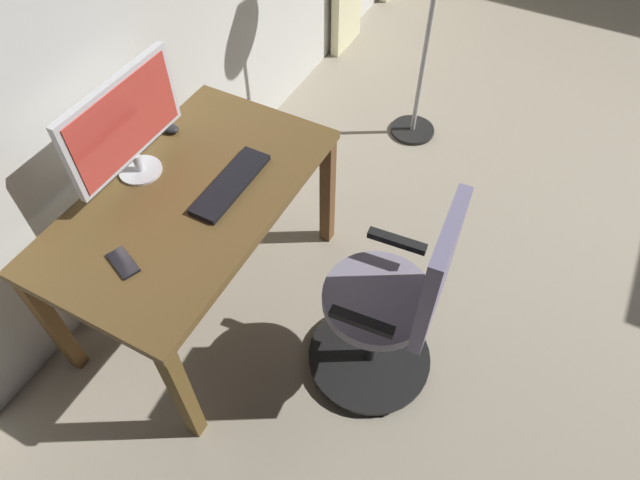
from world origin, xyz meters
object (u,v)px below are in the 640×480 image
Objects in this scene: computer_keyboard at (231,184)px; cell_phone_face_up at (123,263)px; office_chair at (393,309)px; desk at (192,210)px; computer_mouse at (169,128)px; computer_monitor at (124,124)px.

computer_keyboard reaches higher than cell_phone_face_up.
computer_keyboard is at bearing 78.78° from office_chair.
computer_keyboard is at bearing 134.19° from desk.
computer_keyboard is at bearing -171.42° from cell_phone_face_up.
computer_keyboard is 4.25× the size of computer_mouse.
computer_mouse reaches higher than computer_keyboard.
cell_phone_face_up is at bearing 24.48° from computer_mouse.
cell_phone_face_up is at bearing 31.97° from computer_monitor.
computer_monitor is at bearing -74.57° from computer_keyboard.
computer_monitor is (-0.02, -0.26, 0.35)m from desk.
computer_monitor is 0.47m from computer_keyboard.
cell_phone_face_up is (0.68, 0.31, -0.01)m from computer_mouse.
office_chair is 1.27m from computer_monitor.
computer_mouse is (-0.27, -0.05, -0.23)m from computer_monitor.
computer_keyboard is at bearing 105.43° from computer_monitor.
computer_monitor is (0.02, -1.18, 0.49)m from office_chair.
office_chair reaches higher than computer_mouse.
desk is 0.43m from computer_monitor.
office_chair is 10.63× the size of computer_mouse.
office_chair is (-0.04, 0.92, -0.14)m from desk.
computer_monitor is 4.12× the size of cell_phone_face_up.
desk is 0.21m from computer_keyboard.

